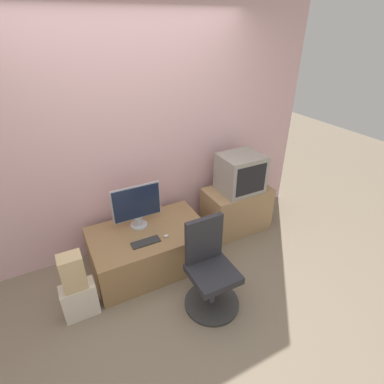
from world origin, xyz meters
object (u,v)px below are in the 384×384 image
office_chair (210,273)px  cardboard_box_lower (80,300)px  main_monitor (137,206)px  mouse (166,236)px  keyboard (146,242)px  crt_tv (241,173)px

office_chair → cardboard_box_lower: size_ratio=2.59×
main_monitor → mouse: (0.18, -0.32, -0.24)m
keyboard → main_monitor: bearing=83.8°
mouse → cardboard_box_lower: bearing=-171.1°
crt_tv → cardboard_box_lower: bearing=-167.8°
main_monitor → keyboard: bearing=-96.2°
keyboard → crt_tv: bearing=12.2°
office_chair → cardboard_box_lower: bearing=159.6°
mouse → crt_tv: (1.09, 0.29, 0.34)m
main_monitor → keyboard: (-0.03, -0.31, -0.24)m
main_monitor → mouse: 0.43m
crt_tv → cardboard_box_lower: (-2.02, -0.44, -0.63)m
keyboard → crt_tv: size_ratio=0.58×
crt_tv → cardboard_box_lower: 2.16m
keyboard → mouse: 0.22m
main_monitor → keyboard: size_ratio=1.81×
crt_tv → mouse: bearing=-165.1°
main_monitor → crt_tv: size_ratio=1.05×
main_monitor → mouse: bearing=-59.9°
office_chair → cardboard_box_lower: (-1.11, 0.41, -0.19)m
keyboard → mouse: (0.22, -0.01, 0.01)m
office_chair → cardboard_box_lower: office_chair is taller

